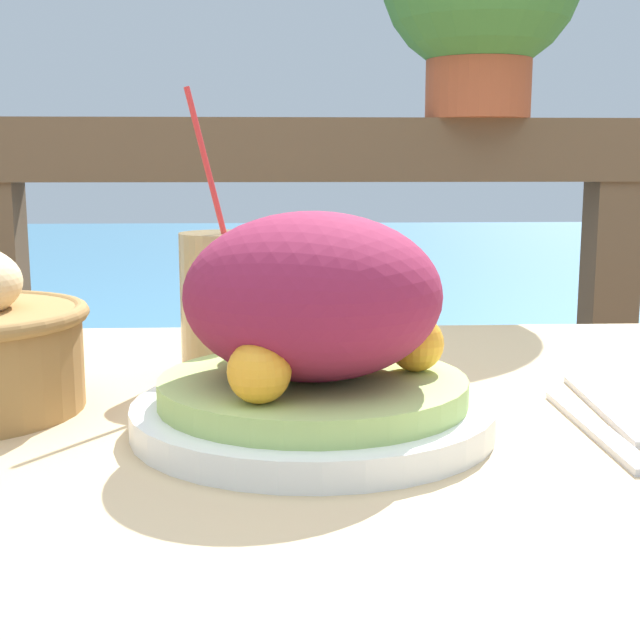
% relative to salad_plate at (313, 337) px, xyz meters
% --- Properties ---
extents(patio_table, '(1.16, 0.74, 0.71)m').
position_rel_salad_plate_xyz_m(patio_table, '(0.02, 0.02, -0.16)').
color(patio_table, tan).
rests_on(patio_table, ground_plane).
extents(railing_fence, '(2.80, 0.08, 0.95)m').
position_rel_salad_plate_xyz_m(railing_fence, '(0.02, 0.72, -0.08)').
color(railing_fence, brown).
rests_on(railing_fence, ground_plane).
extents(sea_backdrop, '(12.00, 4.00, 0.49)m').
position_rel_salad_plate_xyz_m(sea_backdrop, '(0.02, 3.22, -0.53)').
color(sea_backdrop, teal).
rests_on(sea_backdrop, ground_plane).
extents(salad_plate, '(0.25, 0.25, 0.15)m').
position_rel_salad_plate_xyz_m(salad_plate, '(0.00, 0.00, 0.00)').
color(salad_plate, white).
rests_on(salad_plate, patio_table).
extents(drink_glass, '(0.08, 0.08, 0.25)m').
position_rel_salad_plate_xyz_m(drink_glass, '(-0.07, 0.16, -0.00)').
color(drink_glass, tan).
rests_on(drink_glass, patio_table).
extents(fork, '(0.02, 0.18, 0.00)m').
position_rel_salad_plate_xyz_m(fork, '(0.20, -0.01, -0.06)').
color(fork, silver).
rests_on(fork, patio_table).
extents(knife, '(0.03, 0.18, 0.00)m').
position_rel_salad_plate_xyz_m(knife, '(0.22, 0.04, -0.06)').
color(knife, silver).
rests_on(knife, patio_table).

